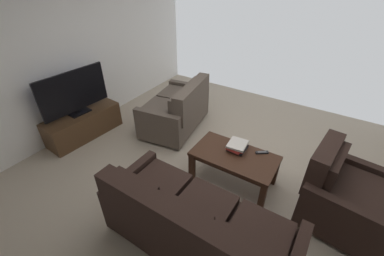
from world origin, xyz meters
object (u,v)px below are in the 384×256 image
(flat_tv, at_px, (74,92))
(armchair_side, at_px, (346,196))
(tv_remote, at_px, (262,152))
(sofa_main, at_px, (194,227))
(loveseat_near, at_px, (178,109))
(book_stack, at_px, (238,146))
(coffee_table, at_px, (234,159))
(tv_stand, at_px, (83,124))

(flat_tv, distance_m, armchair_side, 3.87)
(flat_tv, distance_m, tv_remote, 2.91)
(sofa_main, bearing_deg, tv_remote, -98.14)
(sofa_main, xyz_separation_m, loveseat_near, (1.44, -1.77, -0.01))
(sofa_main, height_order, loveseat_near, sofa_main)
(book_stack, bearing_deg, loveseat_near, -22.48)
(loveseat_near, relative_size, tv_remote, 8.88)
(loveseat_near, height_order, coffee_table, loveseat_near)
(loveseat_near, relative_size, tv_stand, 1.12)
(loveseat_near, bearing_deg, tv_stand, 40.41)
(book_stack, height_order, tv_remote, book_stack)
(coffee_table, xyz_separation_m, flat_tv, (2.56, 0.36, 0.42))
(tv_remote, bearing_deg, book_stack, 17.31)
(sofa_main, bearing_deg, armchair_side, -134.39)
(tv_stand, distance_m, tv_remote, 2.90)
(armchair_side, bearing_deg, tv_stand, 6.82)
(tv_stand, xyz_separation_m, book_stack, (-2.54, -0.48, 0.28))
(sofa_main, xyz_separation_m, flat_tv, (2.64, -0.74, 0.42))
(book_stack, relative_size, tv_remote, 1.93)
(tv_stand, distance_m, book_stack, 2.60)
(armchair_side, bearing_deg, tv_remote, -6.65)
(loveseat_near, bearing_deg, sofa_main, 129.03)
(flat_tv, height_order, tv_remote, flat_tv)
(book_stack, bearing_deg, armchair_side, 179.00)
(coffee_table, bearing_deg, sofa_main, 94.60)
(tv_stand, height_order, armchair_side, armchair_side)
(sofa_main, xyz_separation_m, book_stack, (0.11, -1.22, 0.12))
(tv_remote, bearing_deg, flat_tv, 11.44)
(tv_stand, relative_size, flat_tv, 1.13)
(tv_remote, bearing_deg, armchair_side, 173.35)
(coffee_table, relative_size, flat_tv, 0.96)
(sofa_main, relative_size, coffee_table, 1.77)
(sofa_main, height_order, book_stack, sofa_main)
(book_stack, bearing_deg, tv_remote, -162.69)
(loveseat_near, relative_size, armchair_side, 1.39)
(armchair_side, height_order, tv_remote, armchair_side)
(flat_tv, relative_size, book_stack, 3.65)
(sofa_main, bearing_deg, book_stack, -84.88)
(sofa_main, distance_m, book_stack, 1.23)
(tv_stand, height_order, tv_remote, tv_remote)
(loveseat_near, distance_m, tv_remote, 1.69)
(sofa_main, relative_size, flat_tv, 1.71)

